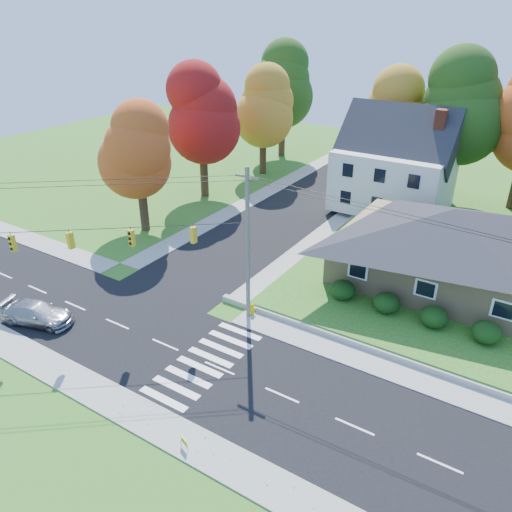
{
  "coord_description": "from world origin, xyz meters",
  "views": [
    {
      "loc": [
        13.48,
        -17.41,
        18.05
      ],
      "look_at": [
        -2.69,
        8.0,
        2.88
      ],
      "focal_mm": 35.0,
      "sensor_mm": 36.0,
      "label": 1
    }
  ],
  "objects_px": {
    "ranch_house": "(448,244)",
    "white_car": "(349,172)",
    "silver_sedan": "(37,313)",
    "fire_hydrant": "(252,309)"
  },
  "relations": [
    {
      "from": "ranch_house",
      "to": "white_car",
      "type": "bearing_deg",
      "value": 128.0
    },
    {
      "from": "silver_sedan",
      "to": "ranch_house",
      "type": "bearing_deg",
      "value": -64.43
    },
    {
      "from": "silver_sedan",
      "to": "white_car",
      "type": "xyz_separation_m",
      "value": [
        4.82,
        38.44,
        -0.01
      ]
    },
    {
      "from": "ranch_house",
      "to": "silver_sedan",
      "type": "xyz_separation_m",
      "value": [
        -20.37,
        -18.54,
        -2.57
      ]
    },
    {
      "from": "silver_sedan",
      "to": "fire_hydrant",
      "type": "distance_m",
      "value": 13.61
    },
    {
      "from": "ranch_house",
      "to": "fire_hydrant",
      "type": "bearing_deg",
      "value": -131.9
    },
    {
      "from": "silver_sedan",
      "to": "fire_hydrant",
      "type": "bearing_deg",
      "value": -70.43
    },
    {
      "from": "ranch_house",
      "to": "white_car",
      "type": "height_order",
      "value": "ranch_house"
    },
    {
      "from": "silver_sedan",
      "to": "white_car",
      "type": "height_order",
      "value": "silver_sedan"
    },
    {
      "from": "ranch_house",
      "to": "fire_hydrant",
      "type": "height_order",
      "value": "ranch_house"
    }
  ]
}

